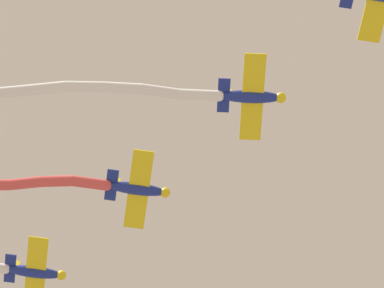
{
  "coord_description": "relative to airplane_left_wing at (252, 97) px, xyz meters",
  "views": [
    {
      "loc": [
        -15.7,
        16.61,
        2.12
      ],
      "look_at": [
        12.91,
        18.26,
        63.44
      ],
      "focal_mm": 83.13,
      "sensor_mm": 36.0,
      "label": 1
    }
  ],
  "objects": [
    {
      "name": "airplane_left_wing",
      "position": [
        0.0,
        0.0,
        0.0
      ],
      "size": [
        6.99,
        5.24,
        1.74
      ],
      "rotation": [
        0.0,
        0.0,
        4.81
      ],
      "color": "navy"
    },
    {
      "name": "airplane_right_wing",
      "position": [
        7.37,
        9.12,
        0.25
      ],
      "size": [
        7.06,
        5.35,
        1.74
      ],
      "rotation": [
        0.0,
        0.0,
        4.92
      ],
      "color": "navy"
    },
    {
      "name": "smoke_trail_left_wing",
      "position": [
        -1.69,
        16.36,
        -0.73
      ],
      "size": [
        3.93,
        28.49,
        3.02
      ],
      "color": "white"
    },
    {
      "name": "airplane_slot",
      "position": [
        14.73,
        18.23,
        0.5
      ],
      "size": [
        7.06,
        5.35,
        1.74
      ],
      "rotation": [
        0.0,
        0.0,
        4.92
      ],
      "color": "navy"
    }
  ]
}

